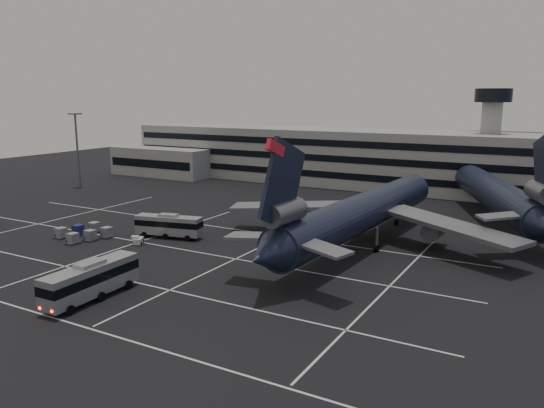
{
  "coord_description": "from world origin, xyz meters",
  "views": [
    {
      "loc": [
        51.34,
        -55.18,
        22.23
      ],
      "look_at": [
        9.56,
        18.64,
        5.0
      ],
      "focal_mm": 35.0,
      "sensor_mm": 36.0,
      "label": 1
    }
  ],
  "objects_px": {
    "trijet_main": "(361,212)",
    "uld_cluster": "(84,233)",
    "bus_far": "(169,225)",
    "bus_near": "(91,279)"
  },
  "relations": [
    {
      "from": "bus_near",
      "to": "uld_cluster",
      "type": "bearing_deg",
      "value": 138.91
    },
    {
      "from": "trijet_main",
      "to": "uld_cluster",
      "type": "relative_size",
      "value": 6.3
    },
    {
      "from": "bus_far",
      "to": "uld_cluster",
      "type": "distance_m",
      "value": 13.66
    },
    {
      "from": "bus_near",
      "to": "trijet_main",
      "type": "bearing_deg",
      "value": 60.48
    },
    {
      "from": "trijet_main",
      "to": "bus_far",
      "type": "height_order",
      "value": "trijet_main"
    },
    {
      "from": "bus_near",
      "to": "uld_cluster",
      "type": "relative_size",
      "value": 1.36
    },
    {
      "from": "bus_near",
      "to": "bus_far",
      "type": "bearing_deg",
      "value": 110.27
    },
    {
      "from": "trijet_main",
      "to": "bus_near",
      "type": "distance_m",
      "value": 39.77
    },
    {
      "from": "bus_near",
      "to": "bus_far",
      "type": "distance_m",
      "value": 26.66
    },
    {
      "from": "bus_near",
      "to": "uld_cluster",
      "type": "height_order",
      "value": "bus_near"
    }
  ]
}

